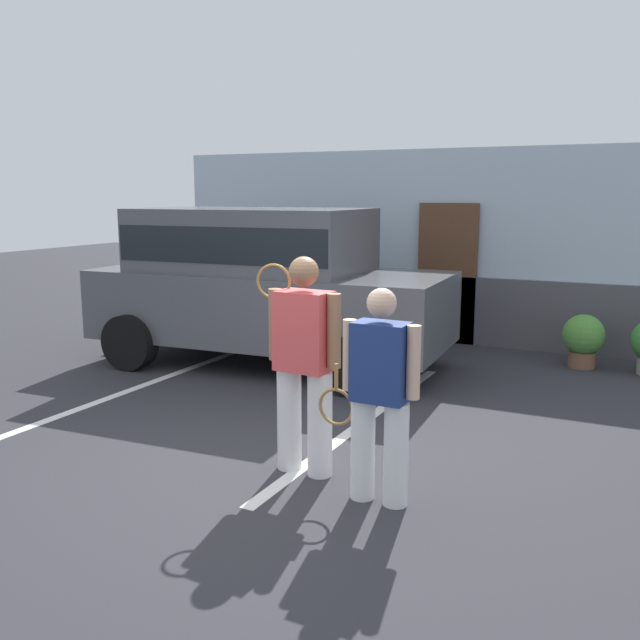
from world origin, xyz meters
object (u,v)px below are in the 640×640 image
tennis_player_man (304,362)px  tennis_player_woman (379,394)px  parked_suv (263,278)px  potted_plant_by_porch (583,338)px

tennis_player_man → tennis_player_woman: size_ratio=1.11×
parked_suv → tennis_player_woman: 4.39m
parked_suv → tennis_player_man: (2.18, -3.01, -0.22)m
potted_plant_by_porch → tennis_player_man: bearing=-109.4°
parked_suv → potted_plant_by_porch: 4.24m
parked_suv → tennis_player_man: size_ratio=2.67×
parked_suv → tennis_player_woman: size_ratio=2.96×
parked_suv → tennis_player_man: parked_suv is taller
tennis_player_man → parked_suv: bearing=-49.9°
tennis_player_woman → potted_plant_by_porch: (0.90, 4.93, -0.43)m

